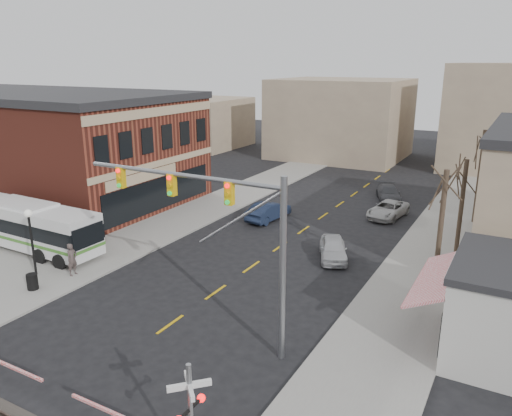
{
  "coord_description": "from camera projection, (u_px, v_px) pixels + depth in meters",
  "views": [
    {
      "loc": [
        14.07,
        -14.83,
        12.29
      ],
      "look_at": [
        -0.26,
        11.07,
        3.5
      ],
      "focal_mm": 35.0,
      "sensor_mm": 36.0,
      "label": 1
    }
  ],
  "objects": [
    {
      "name": "car_d",
      "position": [
        389.0,
        193.0,
        45.4
      ],
      "size": [
        3.46,
        4.92,
        1.32
      ],
      "primitive_type": "imported",
      "rotation": [
        0.0,
        0.0,
        0.39
      ],
      "color": "#434449",
      "rests_on": "ground"
    },
    {
      "name": "brick_building",
      "position": [
        34.0,
        143.0,
        47.04
      ],
      "size": [
        30.4,
        15.4,
        9.6
      ],
      "color": "maroon",
      "rests_on": "ground"
    },
    {
      "name": "traffic_signal_mast",
      "position": [
        224.0,
        221.0,
        21.16
      ],
      "size": [
        10.3,
        0.3,
        8.0
      ],
      "color": "gray",
      "rests_on": "ground"
    },
    {
      "name": "sidewalk_east",
      "position": [
        440.0,
        243.0,
        34.82
      ],
      "size": [
        5.0,
        60.0,
        0.12
      ],
      "primitive_type": "cube",
      "color": "gray",
      "rests_on": "ground"
    },
    {
      "name": "pedestrian_far",
      "position": [
        93.0,
        236.0,
        33.67
      ],
      "size": [
        0.86,
        0.95,
        1.59
      ],
      "primitive_type": "imported",
      "rotation": [
        0.0,
        0.0,
        1.17
      ],
      "color": "#3A4A66",
      "rests_on": "sidewalk_west"
    },
    {
      "name": "trash_bin",
      "position": [
        32.0,
        282.0,
        27.49
      ],
      "size": [
        0.6,
        0.6,
        0.89
      ],
      "primitive_type": "cylinder",
      "color": "black",
      "rests_on": "sidewalk_west"
    },
    {
      "name": "sidewalk_west",
      "position": [
        213.0,
        206.0,
        43.63
      ],
      "size": [
        5.0,
        60.0,
        0.12
      ],
      "primitive_type": "cube",
      "color": "gray",
      "rests_on": "ground"
    },
    {
      "name": "car_a",
      "position": [
        333.0,
        248.0,
        31.97
      ],
      "size": [
        3.17,
        4.41,
        1.4
      ],
      "primitive_type": "imported",
      "rotation": [
        0.0,
        0.0,
        0.42
      ],
      "color": "#AEAFB3",
      "rests_on": "ground"
    },
    {
      "name": "tree_east_c",
      "position": [
        479.0,
        177.0,
        38.11
      ],
      "size": [
        0.28,
        0.28,
        7.2
      ],
      "color": "#382B21",
      "rests_on": "sidewalk_east"
    },
    {
      "name": "car_b",
      "position": [
        268.0,
        211.0,
        39.75
      ],
      "size": [
        2.07,
        4.64,
        1.48
      ],
      "primitive_type": "imported",
      "rotation": [
        0.0,
        0.0,
        3.03
      ],
      "color": "#151F36",
      "rests_on": "ground"
    },
    {
      "name": "pedestrian_near",
      "position": [
        72.0,
        259.0,
        29.18
      ],
      "size": [
        0.5,
        0.73,
        1.95
      ],
      "primitive_type": "imported",
      "rotation": [
        0.0,
        0.0,
        1.62
      ],
      "color": "#4B3F3C",
      "rests_on": "sidewalk_west"
    },
    {
      "name": "transit_bus",
      "position": [
        24.0,
        224.0,
        33.31
      ],
      "size": [
        12.16,
        2.8,
        3.12
      ],
      "color": "silver",
      "rests_on": "ground"
    },
    {
      "name": "tree_east_b",
      "position": [
        461.0,
        208.0,
        31.62
      ],
      "size": [
        0.28,
        0.28,
        6.3
      ],
      "color": "#382B21",
      "rests_on": "sidewalk_east"
    },
    {
      "name": "street_lamp",
      "position": [
        30.0,
        228.0,
        28.73
      ],
      "size": [
        0.44,
        0.44,
        4.0
      ],
      "color": "black",
      "rests_on": "sidewalk_west"
    },
    {
      "name": "tree_east_a",
      "position": [
        440.0,
        231.0,
        26.66
      ],
      "size": [
        0.28,
        0.28,
        6.75
      ],
      "color": "#382B21",
      "rests_on": "sidewalk_east"
    },
    {
      "name": "car_c",
      "position": [
        388.0,
        210.0,
        40.44
      ],
      "size": [
        2.77,
        4.96,
        1.31
      ],
      "primitive_type": "imported",
      "rotation": [
        0.0,
        0.0,
        -0.13
      ],
      "color": "#B4B4B4",
      "rests_on": "ground"
    },
    {
      "name": "ground",
      "position": [
        142.0,
        344.0,
        22.46
      ],
      "size": [
        160.0,
        160.0,
        0.0
      ],
      "primitive_type": "plane",
      "color": "black",
      "rests_on": "ground"
    }
  ]
}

